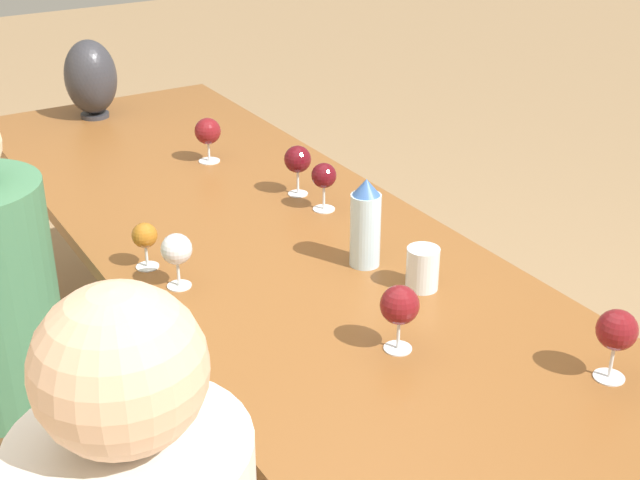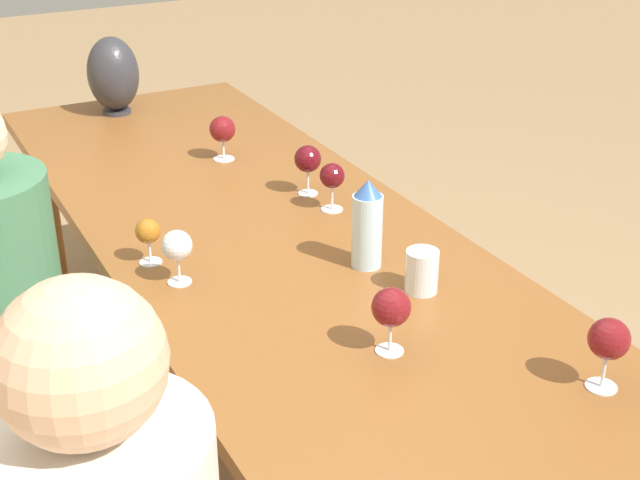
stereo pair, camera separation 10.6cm
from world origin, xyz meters
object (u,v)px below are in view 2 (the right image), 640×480
Objects in this scene: water_bottle at (367,225)px; vase at (113,74)px; wine_glass_2 at (609,340)px; wine_glass_1 at (332,177)px; wine_glass_3 at (177,246)px; wine_glass_7 at (308,160)px; wine_glass_0 at (148,232)px; wine_glass_5 at (391,308)px; person_far at (2,320)px; water_tumbler at (422,271)px; wine_glass_4 at (223,130)px.

water_bottle is 0.80× the size of vase.
vase is 1.85× the size of wine_glass_2.
wine_glass_1 reaches higher than wine_glass_3.
water_bottle is 1.53× the size of wine_glass_7.
water_bottle is 0.47m from wine_glass_7.
wine_glass_2 is at bearing -146.39° from wine_glass_0.
person_far reaches higher than wine_glass_5.
wine_glass_5 is at bearing 156.64° from water_bottle.
wine_glass_4 reaches higher than water_tumbler.
wine_glass_1 is at bearing -19.13° from wine_glass_5.
wine_glass_7 is (0.63, -0.03, 0.05)m from water_tumbler.
wine_glass_5 is at bearing -136.43° from person_far.
vase is 1.97× the size of wine_glass_4.
vase is (1.62, 0.24, 0.09)m from water_tumbler.
water_bottle is at bearing 170.48° from wine_glass_7.
wine_glass_4 is (1.00, 0.08, 0.05)m from water_tumbler.
person_far reaches higher than wine_glass_0.
wine_glass_1 is (-1.12, -0.28, -0.05)m from vase.
wine_glass_1 is at bearing -14.39° from water_bottle.
water_tumbler is 0.27m from wine_glass_5.
water_tumbler is at bearing -120.87° from person_far.
wine_glass_2 reaches higher than wine_glass_5.
vase is 1.29m from person_far.
wine_glass_3 is (-0.20, 0.52, -0.00)m from wine_glass_1.
wine_glass_2 is 1.11m from wine_glass_7.
wine_glass_1 is 0.92m from person_far.
wine_glass_2 is at bearing -136.11° from person_far.
wine_glass_0 is at bearing 12.34° from wine_glass_3.
wine_glass_2 is (-2.10, -0.34, -0.04)m from vase.
wine_glass_3 reaches higher than water_tumbler.
water_bottle reaches higher than wine_glass_4.
vase is 1.16m from wine_glass_1.
wine_glass_0 is 0.41m from person_far.
water_bottle is 0.18× the size of person_far.
wine_glass_5 reaches higher than wine_glass_1.
wine_glass_1 is 0.93× the size of wine_glass_7.
wine_glass_7 reaches higher than wine_glass_3.
wine_glass_4 is (0.50, 0.12, -0.00)m from wine_glass_1.
wine_glass_5 reaches higher than wine_glass_3.
wine_glass_4 is at bearing -165.04° from vase.
wine_glass_3 is 0.95× the size of wine_glass_4.
wine_glass_7 is at bearing -9.52° from water_bottle.
vase reaches higher than wine_glass_7.
person_far is at bearing 76.12° from wine_glass_0.
wine_glass_3 is (-1.32, 0.24, -0.05)m from vase.
wine_glass_4 is (0.57, -0.43, 0.02)m from wine_glass_0.
person_far reaches higher than wine_glass_2.
water_bottle is 1.54× the size of wine_glass_5.
wine_glass_0 is 0.87× the size of wine_glass_3.
wine_glass_0 is 0.80× the size of wine_glass_5.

